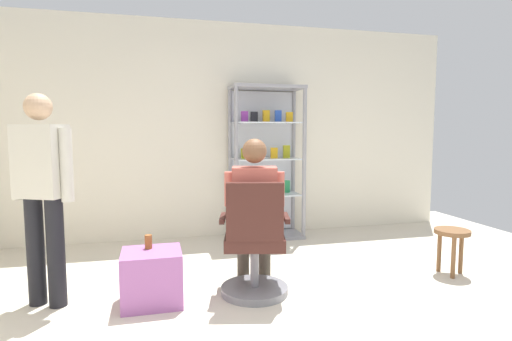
{
  "coord_description": "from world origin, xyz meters",
  "views": [
    {
      "loc": [
        -0.97,
        -2.15,
        1.36
      ],
      "look_at": [
        -0.09,
        1.31,
        1.0
      ],
      "focal_mm": 28.4,
      "sensor_mm": 36.0,
      "label": 1
    }
  ],
  "objects_px": {
    "display_cabinet_main": "(265,161)",
    "tea_glass": "(148,242)",
    "standing_customer": "(42,186)",
    "wooden_stool": "(452,239)",
    "storage_crate": "(152,277)",
    "seated_shopkeeper": "(254,207)",
    "office_chair": "(255,249)"
  },
  "relations": [
    {
      "from": "storage_crate",
      "to": "standing_customer",
      "type": "distance_m",
      "value": 1.08
    },
    {
      "from": "display_cabinet_main",
      "to": "wooden_stool",
      "type": "xyz_separation_m",
      "value": [
        1.33,
        -1.77,
        -0.62
      ]
    },
    {
      "from": "storage_crate",
      "to": "office_chair",
      "type": "bearing_deg",
      "value": -4.08
    },
    {
      "from": "display_cabinet_main",
      "to": "wooden_stool",
      "type": "distance_m",
      "value": 2.3
    },
    {
      "from": "office_chair",
      "to": "storage_crate",
      "type": "distance_m",
      "value": 0.84
    },
    {
      "from": "wooden_stool",
      "to": "storage_crate",
      "type": "bearing_deg",
      "value": 179.55
    },
    {
      "from": "standing_customer",
      "to": "wooden_stool",
      "type": "xyz_separation_m",
      "value": [
        3.52,
        -0.2,
        -0.59
      ]
    },
    {
      "from": "tea_glass",
      "to": "wooden_stool",
      "type": "distance_m",
      "value": 2.76
    },
    {
      "from": "standing_customer",
      "to": "wooden_stool",
      "type": "distance_m",
      "value": 3.57
    },
    {
      "from": "wooden_stool",
      "to": "standing_customer",
      "type": "bearing_deg",
      "value": 176.82
    },
    {
      "from": "wooden_stool",
      "to": "office_chair",
      "type": "bearing_deg",
      "value": -178.91
    },
    {
      "from": "display_cabinet_main",
      "to": "tea_glass",
      "type": "bearing_deg",
      "value": -130.43
    },
    {
      "from": "seated_shopkeeper",
      "to": "display_cabinet_main",
      "type": "bearing_deg",
      "value": 71.46
    },
    {
      "from": "storage_crate",
      "to": "wooden_stool",
      "type": "bearing_deg",
      "value": -0.45
    },
    {
      "from": "display_cabinet_main",
      "to": "seated_shopkeeper",
      "type": "height_order",
      "value": "display_cabinet_main"
    },
    {
      "from": "tea_glass",
      "to": "office_chair",
      "type": "bearing_deg",
      "value": -9.24
    },
    {
      "from": "storage_crate",
      "to": "tea_glass",
      "type": "relative_size",
      "value": 4.15
    },
    {
      "from": "seated_shopkeeper",
      "to": "standing_customer",
      "type": "height_order",
      "value": "standing_customer"
    },
    {
      "from": "wooden_stool",
      "to": "display_cabinet_main",
      "type": "bearing_deg",
      "value": 126.86
    },
    {
      "from": "storage_crate",
      "to": "tea_glass",
      "type": "xyz_separation_m",
      "value": [
        -0.02,
        0.08,
        0.27
      ]
    },
    {
      "from": "office_chair",
      "to": "wooden_stool",
      "type": "height_order",
      "value": "office_chair"
    },
    {
      "from": "office_chair",
      "to": "standing_customer",
      "type": "distance_m",
      "value": 1.71
    },
    {
      "from": "office_chair",
      "to": "wooden_stool",
      "type": "relative_size",
      "value": 2.23
    },
    {
      "from": "standing_customer",
      "to": "office_chair",
      "type": "bearing_deg",
      "value": -8.23
    },
    {
      "from": "seated_shopkeeper",
      "to": "tea_glass",
      "type": "bearing_deg",
      "value": -178.47
    },
    {
      "from": "tea_glass",
      "to": "standing_customer",
      "type": "xyz_separation_m",
      "value": [
        -0.77,
        0.1,
        0.46
      ]
    },
    {
      "from": "display_cabinet_main",
      "to": "standing_customer",
      "type": "xyz_separation_m",
      "value": [
        -2.19,
        -1.58,
        -0.03
      ]
    },
    {
      "from": "seated_shopkeeper",
      "to": "wooden_stool",
      "type": "height_order",
      "value": "seated_shopkeeper"
    },
    {
      "from": "storage_crate",
      "to": "standing_customer",
      "type": "xyz_separation_m",
      "value": [
        -0.79,
        0.17,
        0.72
      ]
    },
    {
      "from": "standing_customer",
      "to": "storage_crate",
      "type": "bearing_deg",
      "value": -12.41
    },
    {
      "from": "display_cabinet_main",
      "to": "wooden_stool",
      "type": "bearing_deg",
      "value": -53.14
    },
    {
      "from": "tea_glass",
      "to": "standing_customer",
      "type": "relative_size",
      "value": 0.07
    }
  ]
}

